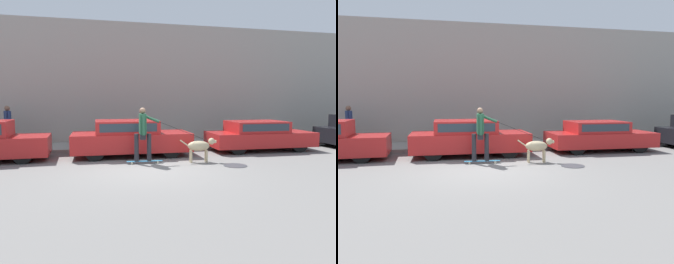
% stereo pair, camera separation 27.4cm
% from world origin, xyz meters
% --- Properties ---
extents(ground_plane, '(36.00, 36.00, 0.00)m').
position_xyz_m(ground_plane, '(0.00, 0.00, 0.00)').
color(ground_plane, slate).
extents(back_wall, '(32.00, 0.30, 5.51)m').
position_xyz_m(back_wall, '(0.00, 6.07, 2.76)').
color(back_wall, '#9E998E').
rests_on(back_wall, ground_plane).
extents(sidewalk_curb, '(30.00, 2.29, 0.14)m').
position_xyz_m(sidewalk_curb, '(0.00, 4.75, 0.07)').
color(sidewalk_curb, gray).
rests_on(sidewalk_curb, ground_plane).
extents(parked_car_1, '(4.24, 1.96, 1.29)m').
position_xyz_m(parked_car_1, '(-0.22, 2.58, 0.64)').
color(parked_car_1, black).
rests_on(parked_car_1, ground_plane).
extents(parked_car_2, '(4.16, 1.88, 1.18)m').
position_xyz_m(parked_car_2, '(4.93, 2.58, 0.59)').
color(parked_car_2, black).
rests_on(parked_car_2, ground_plane).
extents(dog, '(1.19, 0.43, 0.79)m').
position_xyz_m(dog, '(1.83, 0.80, 0.53)').
color(dog, tan).
rests_on(dog, ground_plane).
extents(skateboarder, '(2.74, 0.59, 1.78)m').
position_xyz_m(skateboarder, '(-0.00, 1.00, 1.02)').
color(skateboarder, beige).
rests_on(skateboarder, ground_plane).
extents(pedestrian_with_bag, '(0.37, 0.58, 1.65)m').
position_xyz_m(pedestrian_with_bag, '(-4.79, 4.96, 1.07)').
color(pedestrian_with_bag, brown).
rests_on(pedestrian_with_bag, sidewalk_curb).
extents(manhole_cover, '(0.72, 0.72, 0.01)m').
position_xyz_m(manhole_cover, '(2.70, -0.01, 0.01)').
color(manhole_cover, '#38383D').
rests_on(manhole_cover, ground_plane).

